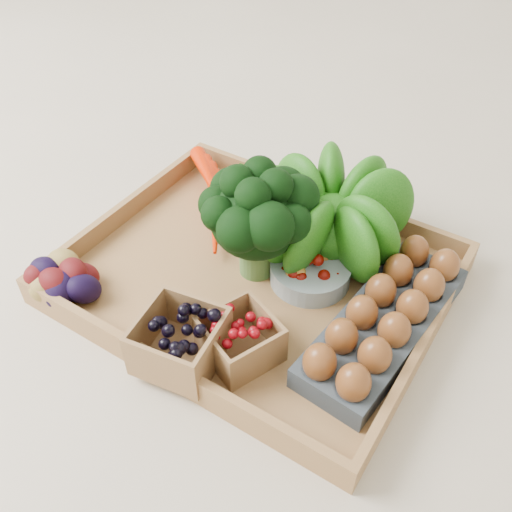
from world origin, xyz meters
The scene contains 10 objects.
ground centered at (0.00, 0.00, 0.00)m, with size 4.00×4.00×0.00m, color beige.
tray centered at (0.00, 0.00, 0.01)m, with size 0.55×0.45×0.01m, color #A27544.
carrots centered at (-0.15, 0.11, 0.04)m, with size 0.20×0.14×0.05m, color red, non-canonical shape.
lettuce centered at (0.06, 0.12, 0.10)m, with size 0.17×0.17×0.17m, color #0E480B.
broccoli centered at (-0.01, 0.01, 0.08)m, with size 0.18×0.18×0.14m, color black, non-canonical shape.
cherry_bowl centered at (0.07, 0.04, 0.03)m, with size 0.12×0.12×0.03m, color #8C9EA5.
egg_carton centered at (0.21, 0.00, 0.03)m, with size 0.11×0.31×0.04m, color #363E45.
potatoes centered at (-0.23, -0.18, 0.05)m, with size 0.13×0.13×0.08m, color #440A0D, non-canonical shape.
punnet_blackberry centered at (0.00, -0.18, 0.05)m, with size 0.11×0.11×0.07m, color black.
punnet_raspberry centered at (0.06, -0.14, 0.05)m, with size 0.09×0.09×0.06m, color #6D040B.
Camera 1 is at (0.34, -0.53, 0.64)m, focal length 40.00 mm.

